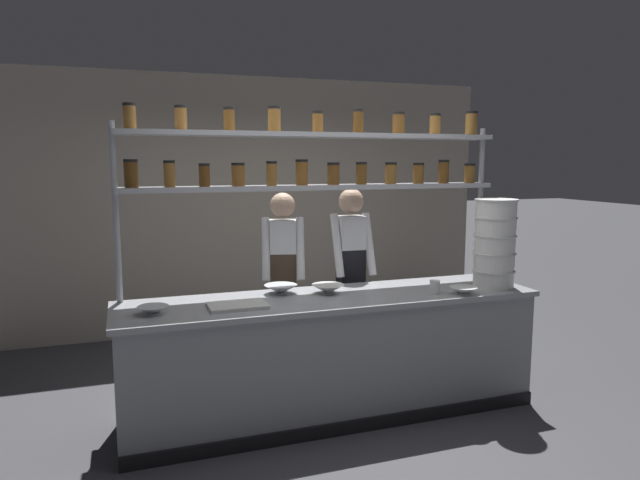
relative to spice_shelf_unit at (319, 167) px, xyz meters
The scene contains 13 objects.
ground_plane 1.90m from the spice_shelf_unit, 91.72° to the right, with size 40.00×40.00×0.00m, color #3D3D42.
back_wall 2.23m from the spice_shelf_unit, 90.26° to the left, with size 5.56×0.12×2.86m, color #9E9384.
prep_counter 1.45m from the spice_shelf_unit, 91.71° to the right, with size 3.16×0.76×0.92m.
spice_shelf_unit is the anchor object (origin of this frame).
chef_left 1.02m from the spice_shelf_unit, 114.98° to the left, with size 0.41×0.34×1.66m.
chef_center 1.02m from the spice_shelf_unit, 35.87° to the left, with size 0.37×0.30×1.69m.
container_stack 1.52m from the spice_shelf_unit, 19.32° to the right, with size 0.34×0.34×0.71m.
cutting_board 1.27m from the spice_shelf_unit, 150.39° to the right, with size 0.40×0.26×0.02m.
prep_bowl_near_left 1.46m from the spice_shelf_unit, 32.21° to the right, with size 0.21×0.21×0.06m.
prep_bowl_center_front 1.00m from the spice_shelf_unit, 159.89° to the right, with size 0.25×0.25×0.07m.
prep_bowl_center_back 1.66m from the spice_shelf_unit, 162.13° to the right, with size 0.20×0.20×0.06m.
prep_bowl_near_right 0.95m from the spice_shelf_unit, 93.24° to the right, with size 0.25×0.25×0.07m.
serving_cup_front 1.29m from the spice_shelf_unit, 34.54° to the right, with size 0.08×0.08×0.10m.
Camera 1 is at (-1.46, -3.91, 1.92)m, focal length 32.00 mm.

